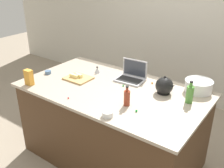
{
  "coord_description": "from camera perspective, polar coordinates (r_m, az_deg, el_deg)",
  "views": [
    {
      "loc": [
        1.46,
        -1.99,
        2.1
      ],
      "look_at": [
        0.0,
        0.0,
        0.95
      ],
      "focal_mm": 41.73,
      "sensor_mm": 36.0,
      "label": 1
    }
  ],
  "objects": [
    {
      "name": "candy_1",
      "position": [
        2.57,
        -9.56,
        -3.03
      ],
      "size": [
        0.02,
        0.02,
        0.02
      ],
      "primitive_type": "sphere",
      "color": "red",
      "rests_on": "island_counter"
    },
    {
      "name": "butter_stick_right",
      "position": [
        3.0,
        -7.35,
        1.94
      ],
      "size": [
        0.11,
        0.05,
        0.04
      ],
      "primitive_type": "cube",
      "rotation": [
        0.0,
        0.0,
        -0.15
      ],
      "color": "#F4E58C",
      "rests_on": "cutting_board"
    },
    {
      "name": "bottle_soy",
      "position": [
        2.39,
        3.28,
        -3.0
      ],
      "size": [
        0.06,
        0.06,
        0.2
      ],
      "color": "maroon",
      "rests_on": "island_counter"
    },
    {
      "name": "kitchen_timer",
      "position": [
        3.13,
        -3.26,
        3.09
      ],
      "size": [
        0.07,
        0.07,
        0.08
      ],
      "color": "#B2B2B7",
      "rests_on": "island_counter"
    },
    {
      "name": "ground_plane",
      "position": [
        3.24,
        0.0,
        -15.43
      ],
      "size": [
        12.0,
        12.0,
        0.0
      ],
      "primitive_type": "plane",
      "color": "gray"
    },
    {
      "name": "candy_bag",
      "position": [
        2.93,
        -17.75,
        1.39
      ],
      "size": [
        0.09,
        0.06,
        0.17
      ],
      "primitive_type": "cube",
      "color": "gold",
      "rests_on": "island_counter"
    },
    {
      "name": "bottle_olive",
      "position": [
        2.54,
        16.67,
        -2.1
      ],
      "size": [
        0.07,
        0.07,
        0.22
      ],
      "color": "#4C8C38",
      "rests_on": "island_counter"
    },
    {
      "name": "ramekin_medium",
      "position": [
        3.2,
        -13.83,
        2.52
      ],
      "size": [
        0.07,
        0.07,
        0.04
      ],
      "primitive_type": "cylinder",
      "color": "slate",
      "rests_on": "island_counter"
    },
    {
      "name": "butter_stick_left",
      "position": [
        2.99,
        -8.3,
        1.78
      ],
      "size": [
        0.11,
        0.04,
        0.04
      ],
      "primitive_type": "cube",
      "rotation": [
        0.0,
        0.0,
        0.06
      ],
      "color": "#F4E58C",
      "rests_on": "cutting_board"
    },
    {
      "name": "island_counter",
      "position": [
        2.97,
        0.0,
        -8.77
      ],
      "size": [
        1.95,
        1.12,
        0.9
      ],
      "color": "#4C331E",
      "rests_on": "ground"
    },
    {
      "name": "candy_5",
      "position": [
        2.87,
        3.98,
        0.37
      ],
      "size": [
        0.02,
        0.02,
        0.02
      ],
      "primitive_type": "sphere",
      "color": "yellow",
      "rests_on": "island_counter"
    },
    {
      "name": "laptop",
      "position": [
        2.93,
        4.28,
        1.75
      ],
      "size": [
        0.33,
        0.25,
        0.22
      ],
      "color": "#B7B7BC",
      "rests_on": "island_counter"
    },
    {
      "name": "wall_back",
      "position": [
        4.28,
        16.06,
        13.25
      ],
      "size": [
        8.0,
        0.1,
        2.6
      ],
      "primitive_type": "cube",
      "color": "beige",
      "rests_on": "ground"
    },
    {
      "name": "candy_2",
      "position": [
        2.33,
        5.37,
        -5.87
      ],
      "size": [
        0.02,
        0.02,
        0.02
      ],
      "primitive_type": "sphere",
      "color": "green",
      "rests_on": "island_counter"
    },
    {
      "name": "ramekin_small",
      "position": [
        2.25,
        -0.98,
        -6.55
      ],
      "size": [
        0.1,
        0.1,
        0.05
      ],
      "primitive_type": "cylinder",
      "color": "white",
      "rests_on": "island_counter"
    },
    {
      "name": "candy_3",
      "position": [
        2.88,
        8.8,
        0.22
      ],
      "size": [
        0.02,
        0.02,
        0.02
      ],
      "primitive_type": "sphere",
      "color": "orange",
      "rests_on": "island_counter"
    },
    {
      "name": "candy_0",
      "position": [
        2.78,
        2.49,
        -0.37
      ],
      "size": [
        0.02,
        0.02,
        0.02
      ],
      "primitive_type": "sphere",
      "color": "green",
      "rests_on": "island_counter"
    },
    {
      "name": "cutting_board",
      "position": [
        2.99,
        -7.41,
        1.26
      ],
      "size": [
        0.29,
        0.24,
        0.02
      ],
      "primitive_type": "cube",
      "color": "tan",
      "rests_on": "island_counter"
    },
    {
      "name": "mixing_bowl_large",
      "position": [
        2.79,
        18.44,
        -0.34
      ],
      "size": [
        0.28,
        0.28,
        0.12
      ],
      "color": "white",
      "rests_on": "island_counter"
    },
    {
      "name": "kettle",
      "position": [
        2.66,
        11.4,
        -0.42
      ],
      "size": [
        0.21,
        0.18,
        0.2
      ],
      "color": "black",
      "rests_on": "island_counter"
    }
  ]
}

